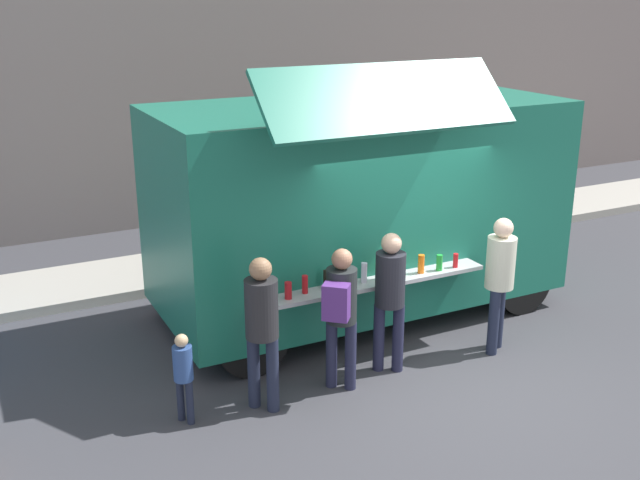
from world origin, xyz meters
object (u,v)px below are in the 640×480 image
at_px(customer_front_ordering, 390,290).
at_px(customer_mid_with_backpack, 341,306).
at_px(customer_rear_waiting, 262,321).
at_px(food_truck_main, 360,202).
at_px(trash_bin, 480,205).
at_px(child_near_queue, 183,370).
at_px(customer_extra_browsing, 500,273).

distance_m(customer_front_ordering, customer_mid_with_backpack, 0.74).
height_order(customer_mid_with_backpack, customer_rear_waiting, customer_rear_waiting).
height_order(food_truck_main, trash_bin, food_truck_main).
bearing_deg(food_truck_main, trash_bin, 30.51).
bearing_deg(child_near_queue, customer_mid_with_backpack, -33.51).
bearing_deg(child_near_queue, customer_rear_waiting, -37.42).
xyz_separation_m(customer_mid_with_backpack, customer_rear_waiting, (-0.94, 0.01, 0.01)).
bearing_deg(customer_extra_browsing, customer_mid_with_backpack, 54.72).
xyz_separation_m(customer_rear_waiting, customer_extra_browsing, (3.16, -0.03, 0.00)).
bearing_deg(customer_front_ordering, customer_rear_waiting, 125.97).
relative_size(customer_mid_with_backpack, customer_extra_browsing, 0.96).
relative_size(customer_extra_browsing, child_near_queue, 1.72).
bearing_deg(customer_front_ordering, customer_extra_browsing, -64.66).
bearing_deg(trash_bin, customer_mid_with_backpack, -141.69).
height_order(food_truck_main, customer_mid_with_backpack, food_truck_main).
bearing_deg(customer_front_ordering, child_near_queue, 121.77).
bearing_deg(food_truck_main, child_near_queue, -150.61).
xyz_separation_m(food_truck_main, customer_front_ordering, (-0.56, -1.70, -0.58)).
relative_size(trash_bin, customer_rear_waiting, 0.54).
distance_m(trash_bin, child_near_queue, 8.13).
bearing_deg(trash_bin, child_near_queue, -150.24).
height_order(food_truck_main, customer_front_ordering, food_truck_main).
height_order(customer_front_ordering, child_near_queue, customer_front_ordering).
relative_size(food_truck_main, child_near_queue, 5.39).
height_order(customer_extra_browsing, child_near_queue, customer_extra_browsing).
bearing_deg(customer_rear_waiting, child_near_queue, 132.28).
bearing_deg(trash_bin, customer_extra_browsing, -126.07).
height_order(customer_front_ordering, customer_mid_with_backpack, customer_front_ordering).
distance_m(food_truck_main, customer_mid_with_backpack, 2.32).
relative_size(food_truck_main, customer_extra_browsing, 3.14).
bearing_deg(child_near_queue, customer_extra_browsing, -31.57).
relative_size(customer_front_ordering, customer_mid_with_backpack, 1.03).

